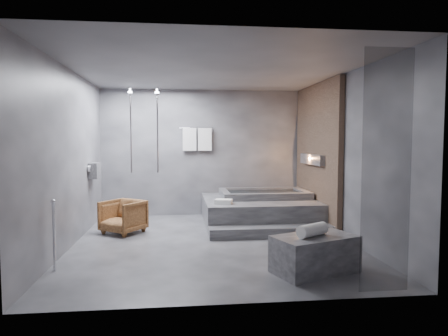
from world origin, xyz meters
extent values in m
plane|color=#2F2F31|center=(0.00, 0.00, 0.00)|extent=(5.00, 5.00, 0.00)
cube|color=#4E4E51|center=(0.00, 0.00, 2.80)|extent=(4.50, 5.00, 0.04)
cube|color=#39393F|center=(0.00, 2.50, 1.40)|extent=(4.50, 0.04, 2.80)
cube|color=#39393F|center=(0.00, -2.50, 1.40)|extent=(4.50, 0.04, 2.80)
cube|color=#39393F|center=(-2.25, 0.00, 1.40)|extent=(0.04, 5.00, 2.80)
cube|color=#39393F|center=(2.25, 0.00, 1.40)|extent=(0.04, 5.00, 2.80)
cube|color=#9E785C|center=(2.19, 1.25, 1.40)|extent=(0.10, 2.40, 2.78)
cube|color=#FF9938|center=(2.11, 1.25, 1.30)|extent=(0.14, 1.20, 0.20)
cube|color=gray|center=(-2.16, 1.40, 1.10)|extent=(0.16, 0.42, 0.30)
imported|color=beige|center=(-2.15, 1.30, 1.05)|extent=(0.08, 0.08, 0.21)
imported|color=beige|center=(-2.15, 1.50, 1.03)|extent=(0.07, 0.07, 0.15)
cylinder|color=silver|center=(-1.00, 2.05, 1.90)|extent=(0.04, 0.04, 1.80)
cylinder|color=silver|center=(-1.55, 2.05, 1.90)|extent=(0.04, 0.04, 1.80)
cylinder|color=silver|center=(-0.15, 2.44, 1.95)|extent=(0.75, 0.02, 0.02)
cube|color=white|center=(-0.32, 2.42, 1.70)|extent=(0.30, 0.06, 0.50)
cube|color=white|center=(0.02, 2.42, 1.70)|extent=(0.30, 0.06, 0.50)
cylinder|color=silver|center=(-2.15, -1.20, 0.45)|extent=(0.04, 0.04, 0.90)
cube|color=black|center=(1.65, -2.45, 1.35)|extent=(0.55, 0.01, 2.60)
cube|color=#343437|center=(1.05, 1.45, 0.25)|extent=(2.20, 2.00, 0.50)
cube|color=#343437|center=(1.05, 0.27, 0.09)|extent=(2.20, 0.36, 0.18)
cube|color=#37373A|center=(1.17, -1.63, 0.23)|extent=(1.18, 0.90, 0.47)
imported|color=#422410|center=(-1.57, 0.84, 0.30)|extent=(0.91, 0.91, 0.60)
cylinder|color=white|center=(1.12, -1.64, 0.55)|extent=(0.46, 0.37, 0.16)
cube|color=silver|center=(0.27, 0.86, 0.54)|extent=(0.36, 0.31, 0.08)
camera|label=1|loc=(-0.53, -6.46, 1.68)|focal=32.00mm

